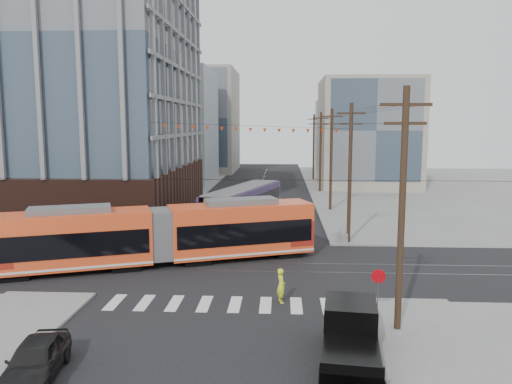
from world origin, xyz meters
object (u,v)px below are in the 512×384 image
(streetcar, at_px, (160,235))
(black_sedan, at_px, (35,360))
(city_bus, at_px, (243,206))
(pickup_truck, at_px, (351,341))

(streetcar, height_order, black_sedan, streetcar)
(black_sedan, bearing_deg, streetcar, 78.08)
(city_bus, height_order, black_sedan, city_bus)
(city_bus, xyz_separation_m, black_sedan, (-5.55, -28.14, -1.15))
(city_bus, xyz_separation_m, pickup_truck, (6.22, -26.51, -0.88))
(streetcar, distance_m, black_sedan, 15.35)
(city_bus, bearing_deg, pickup_truck, -59.43)
(streetcar, xyz_separation_m, pickup_truck, (10.79, -13.63, -1.02))
(streetcar, distance_m, pickup_truck, 17.42)
(city_bus, relative_size, black_sedan, 3.06)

